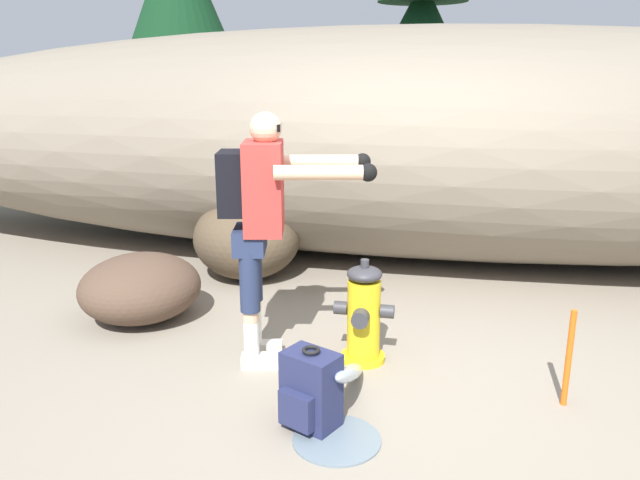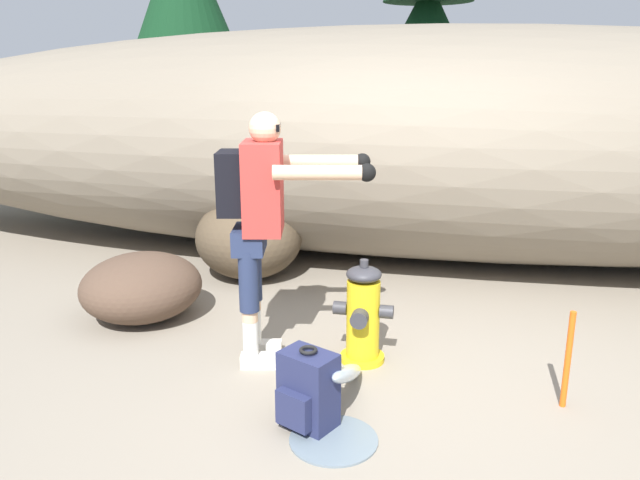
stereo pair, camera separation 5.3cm
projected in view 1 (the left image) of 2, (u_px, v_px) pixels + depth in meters
The scene contains 10 objects.
ground_plane at pixel (366, 392), 3.86m from camera, with size 56.00×56.00×0.04m, color gray.
dirt_embankment at pixel (410, 142), 6.47m from camera, with size 13.95×3.20×2.35m, color #756B5B.
fire_hydrant at pixel (364, 315), 4.14m from camera, with size 0.40×0.35×0.72m.
hydrant_water_jet at pixel (347, 388), 3.57m from camera, with size 0.48×1.07×0.44m.
utility_worker at pixel (263, 210), 3.94m from camera, with size 1.03×0.65×1.67m.
spare_backpack at pixel (310, 391), 3.40m from camera, with size 0.36×0.35×0.47m.
boulder_large at pixel (247, 237), 5.83m from camera, with size 1.01×1.05×0.77m, color #4E3F2E.
boulder_mid at pixel (140, 288), 4.85m from camera, with size 0.88×0.95×0.53m, color #4F3B2E.
pine_tree_left at pixel (422, 22), 11.16m from camera, with size 2.50×2.50×5.07m.
survey_stake at pixel (569, 358), 3.60m from camera, with size 0.04×0.04×0.60m, color #E55914.
Camera 1 is at (0.45, -3.44, 1.94)m, focal length 34.70 mm.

